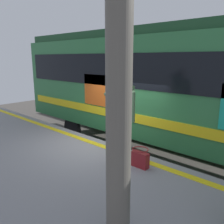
# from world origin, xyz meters

# --- Properties ---
(ground_plane) EXTENTS (24.61, 24.61, 0.00)m
(ground_plane) POSITION_xyz_m (0.00, 0.00, 0.00)
(ground_plane) COLOR #4C4742
(platform) EXTENTS (12.44, 4.45, 1.03)m
(platform) POSITION_xyz_m (0.00, 2.23, 0.52)
(platform) COLOR gray
(platform) RESTS_ON ground
(safety_line) EXTENTS (12.19, 0.16, 0.01)m
(safety_line) POSITION_xyz_m (0.00, 0.30, 1.04)
(safety_line) COLOR yellow
(safety_line) RESTS_ON platform
(track_rail_near) EXTENTS (16.17, 0.08, 0.16)m
(track_rail_near) POSITION_xyz_m (0.00, -1.48, 0.08)
(track_rail_near) COLOR slate
(track_rail_near) RESTS_ON ground
(track_rail_far) EXTENTS (16.17, 0.08, 0.16)m
(track_rail_far) POSITION_xyz_m (0.00, -2.92, 0.08)
(track_rail_far) COLOR slate
(track_rail_far) RESTS_ON ground
(train_carriage) EXTENTS (11.67, 2.88, 3.76)m
(train_carriage) POSITION_xyz_m (-1.03, -2.20, 2.42)
(train_carriage) COLOR #2D723F
(train_carriage) RESTS_ON ground
(passenger) EXTENTS (0.57, 0.55, 1.80)m
(passenger) POSITION_xyz_m (-0.96, 0.48, 2.10)
(passenger) COLOR #383347
(passenger) RESTS_ON platform
(handbag) EXTENTS (0.35, 0.32, 0.37)m
(handbag) POSITION_xyz_m (-1.48, 0.58, 1.21)
(handbag) COLOR maroon
(handbag) RESTS_ON platform
(station_column) EXTENTS (0.28, 0.28, 3.74)m
(station_column) POSITION_xyz_m (-2.37, 2.25, 2.90)
(station_column) COLOR #59544C
(station_column) RESTS_ON platform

